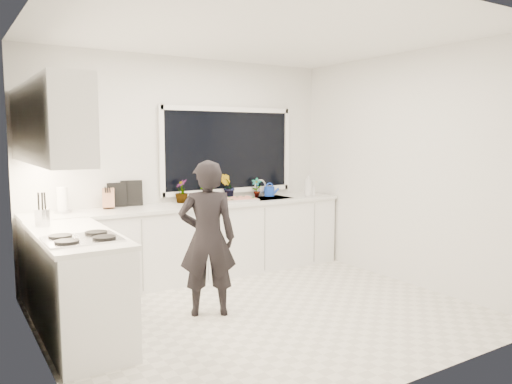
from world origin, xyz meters
TOP-DOWN VIEW (x-y plane):
  - floor at (0.00, 0.00)m, footprint 4.00×3.50m
  - wall_back at (0.00, 1.76)m, footprint 4.00×0.02m
  - wall_left at (-2.01, 0.00)m, footprint 0.02×3.50m
  - wall_right at (2.01, 0.00)m, footprint 0.02×3.50m
  - ceiling at (0.00, 0.00)m, footprint 4.00×3.50m
  - window at (0.60, 1.73)m, footprint 1.80×0.02m
  - base_cabinets_back at (0.00, 1.45)m, footprint 3.92×0.58m
  - base_cabinets_left at (-1.67, 0.35)m, footprint 0.58×1.60m
  - countertop_back at (0.00, 1.44)m, footprint 3.94×0.62m
  - countertop_left at (-1.67, 0.35)m, footprint 0.62×1.60m
  - upper_cabinets at (-1.79, 0.70)m, footprint 0.34×2.10m
  - sink at (1.05, 1.45)m, footprint 0.58×0.42m
  - faucet at (1.05, 1.65)m, footprint 0.03×0.03m
  - stovetop at (-1.69, -0.00)m, footprint 0.56×0.48m
  - person at (-0.47, 0.24)m, footprint 0.65×0.56m
  - pizza_tray at (0.53, 1.42)m, footprint 0.56×0.45m
  - pizza at (0.53, 1.42)m, footprint 0.51×0.40m
  - watering_can at (1.17, 1.61)m, footprint 0.16×0.16m
  - paper_towel_roll at (-1.53, 1.55)m, footprint 0.13×0.13m
  - knife_block at (-1.02, 1.59)m, footprint 0.15×0.13m
  - utensil_crock at (-1.85, 0.80)m, footprint 0.15×0.15m
  - picture_frame_large at (-0.89, 1.69)m, footprint 0.22×0.05m
  - picture_frame_small at (-0.72, 1.69)m, footprint 0.25×0.08m
  - herb_plants at (0.30, 1.61)m, footprint 1.25×0.26m
  - soap_bottles at (1.62, 1.30)m, footprint 0.20×0.16m

SIDE VIEW (x-z plane):
  - floor at x=0.00m, z-range -0.02..0.00m
  - base_cabinets_back at x=0.00m, z-range 0.00..0.88m
  - base_cabinets_left at x=-1.67m, z-range 0.00..0.88m
  - person at x=-0.47m, z-range 0.00..1.51m
  - sink at x=1.05m, z-range 0.80..0.94m
  - countertop_back at x=0.00m, z-range 0.88..0.92m
  - countertop_left at x=-1.67m, z-range 0.88..0.92m
  - stovetop at x=-1.69m, z-range 0.92..0.95m
  - pizza_tray at x=0.53m, z-range 0.92..0.95m
  - pizza at x=0.53m, z-range 0.95..0.96m
  - watering_can at x=1.17m, z-range 0.92..1.05m
  - utensil_crock at x=-1.85m, z-range 0.92..1.08m
  - faucet at x=1.05m, z-range 0.92..1.14m
  - knife_block at x=-1.02m, z-range 0.92..1.14m
  - paper_towel_roll at x=-1.53m, z-range 0.92..1.18m
  - picture_frame_large at x=-0.89m, z-range 0.92..1.20m
  - herb_plants at x=0.30m, z-range 0.90..1.22m
  - soap_bottles at x=1.62m, z-range 0.91..1.23m
  - picture_frame_small at x=-0.72m, z-range 0.92..1.22m
  - wall_back at x=0.00m, z-range 0.00..2.70m
  - wall_left at x=-2.01m, z-range 0.00..2.70m
  - wall_right at x=2.01m, z-range 0.00..2.70m
  - window at x=0.60m, z-range 1.05..2.05m
  - upper_cabinets at x=-1.79m, z-range 1.50..2.20m
  - ceiling at x=0.00m, z-range 2.70..2.72m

